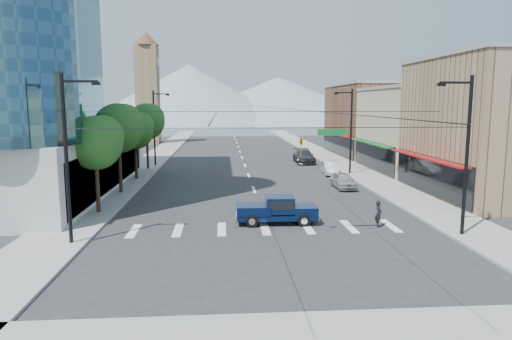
% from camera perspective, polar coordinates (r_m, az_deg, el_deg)
% --- Properties ---
extents(ground, '(160.00, 160.00, 0.00)m').
position_cam_1_polar(ground, '(26.37, 1.85, -8.17)').
color(ground, '#28282B').
rests_on(ground, ground).
extents(sidewalk_left, '(4.00, 120.00, 0.15)m').
position_cam_1_polar(sidewalk_left, '(66.22, -12.26, 1.70)').
color(sidewalk_left, gray).
rests_on(sidewalk_left, ground).
extents(sidewalk_right, '(4.00, 120.00, 0.15)m').
position_cam_1_polar(sidewalk_right, '(67.19, 8.46, 1.90)').
color(sidewalk_right, gray).
rests_on(sidewalk_right, ground).
extents(shop_near, '(12.00, 14.00, 11.00)m').
position_cam_1_polar(shop_near, '(41.88, 28.71, 4.58)').
color(shop_near, '#8C6B4C').
rests_on(shop_near, ground).
extents(shop_mid, '(12.00, 14.00, 9.00)m').
position_cam_1_polar(shop_mid, '(54.21, 20.62, 4.63)').
color(shop_mid, tan).
rests_on(shop_mid, ground).
extents(shop_far, '(12.00, 18.00, 10.00)m').
position_cam_1_polar(shop_far, '(69.03, 15.08, 5.97)').
color(shop_far, brown).
rests_on(shop_far, ground).
extents(clock_tower, '(4.80, 4.80, 20.40)m').
position_cam_1_polar(clock_tower, '(88.28, -13.41, 10.15)').
color(clock_tower, '#8C6B4C').
rests_on(clock_tower, ground).
extents(mountain_left, '(80.00, 80.00, 22.00)m').
position_cam_1_polar(mountain_left, '(175.61, -8.34, 9.38)').
color(mountain_left, gray).
rests_on(mountain_left, ground).
extents(mountain_right, '(90.00, 90.00, 18.00)m').
position_cam_1_polar(mountain_right, '(186.53, 2.81, 8.77)').
color(mountain_right, gray).
rests_on(mountain_right, ground).
extents(tree_near, '(3.65, 3.64, 6.71)m').
position_cam_1_polar(tree_near, '(32.44, -19.19, 3.45)').
color(tree_near, black).
rests_on(tree_near, ground).
extents(tree_midnear, '(4.09, 4.09, 7.52)m').
position_cam_1_polar(tree_midnear, '(39.19, -16.61, 5.21)').
color(tree_midnear, black).
rests_on(tree_midnear, ground).
extents(tree_midfar, '(3.65, 3.64, 6.71)m').
position_cam_1_polar(tree_midfar, '(46.07, -14.73, 4.95)').
color(tree_midfar, black).
rests_on(tree_midfar, ground).
extents(tree_far, '(4.09, 4.09, 7.52)m').
position_cam_1_polar(tree_far, '(52.94, -13.38, 6.05)').
color(tree_far, black).
rests_on(tree_far, ground).
extents(signal_rig, '(21.80, 0.20, 9.00)m').
position_cam_1_polar(signal_rig, '(24.48, 2.60, 1.65)').
color(signal_rig, black).
rests_on(signal_rig, ground).
extents(lamp_pole_nw, '(2.00, 0.25, 9.00)m').
position_cam_1_polar(lamp_pole_nw, '(55.77, -12.48, 5.51)').
color(lamp_pole_nw, black).
rests_on(lamp_pole_nw, ground).
extents(lamp_pole_ne, '(2.00, 0.25, 9.00)m').
position_cam_1_polar(lamp_pole_ne, '(49.06, 11.65, 5.18)').
color(lamp_pole_ne, black).
rests_on(lamp_pole_ne, ground).
extents(pickup_truck, '(5.15, 2.08, 1.73)m').
position_cam_1_polar(pickup_truck, '(28.74, 2.56, -4.93)').
color(pickup_truck, '#071536').
rests_on(pickup_truck, ground).
extents(pedestrian, '(0.53, 0.68, 1.66)m').
position_cam_1_polar(pedestrian, '(28.90, 15.06, -5.29)').
color(pedestrian, black).
rests_on(pedestrian, ground).
extents(parked_car_near, '(1.74, 4.12, 1.39)m').
position_cam_1_polar(parked_car_near, '(41.24, 10.85, -1.31)').
color(parked_car_near, '#AEAFB3').
rests_on(parked_car_near, ground).
extents(parked_car_mid, '(1.90, 4.41, 1.41)m').
position_cam_1_polar(parked_car_mid, '(49.10, 9.30, 0.27)').
color(parked_car_mid, silver).
rests_on(parked_car_mid, ground).
extents(parked_car_far, '(2.51, 5.84, 1.68)m').
position_cam_1_polar(parked_car_far, '(58.20, 6.01, 1.72)').
color(parked_car_far, '#323234').
rests_on(parked_car_far, ground).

